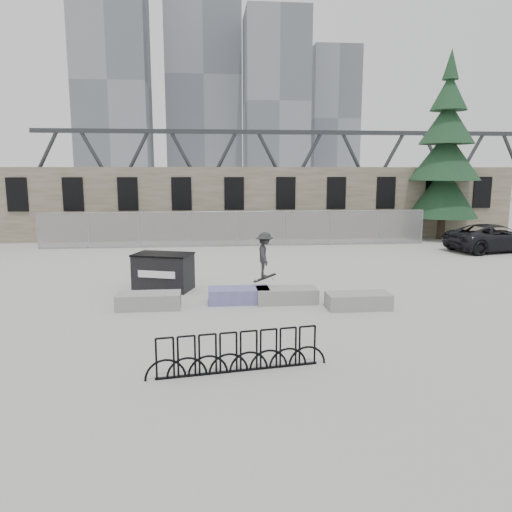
{
  "coord_description": "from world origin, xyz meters",
  "views": [
    {
      "loc": [
        -1.65,
        -15.79,
        4.34
      ],
      "look_at": [
        0.05,
        1.68,
        1.3
      ],
      "focal_mm": 35.0,
      "sensor_mm": 36.0,
      "label": 1
    }
  ],
  "objects_px": {
    "planter_far_left": "(149,300)",
    "planter_center_left": "(239,295)",
    "skateboarder": "(265,255)",
    "suv": "(494,238)",
    "planter_offset": "(358,300)",
    "bike_rack": "(239,352)",
    "dumpster": "(163,272)",
    "planter_center_right": "(287,295)",
    "spruce_tree": "(445,158)"
  },
  "relations": [
    {
      "from": "planter_far_left",
      "to": "planter_center_left",
      "type": "relative_size",
      "value": 1.0
    },
    {
      "from": "planter_far_left",
      "to": "skateboarder",
      "type": "xyz_separation_m",
      "value": [
        3.81,
        0.88,
        1.24
      ]
    },
    {
      "from": "planter_far_left",
      "to": "suv",
      "type": "bearing_deg",
      "value": 29.27
    },
    {
      "from": "planter_center_left",
      "to": "skateboarder",
      "type": "height_order",
      "value": "skateboarder"
    },
    {
      "from": "planter_center_left",
      "to": "planter_offset",
      "type": "bearing_deg",
      "value": -15.98
    },
    {
      "from": "bike_rack",
      "to": "planter_offset",
      "type": "bearing_deg",
      "value": 48.69
    },
    {
      "from": "planter_far_left",
      "to": "dumpster",
      "type": "distance_m",
      "value": 2.51
    },
    {
      "from": "planter_far_left",
      "to": "planter_center_right",
      "type": "relative_size",
      "value": 1.0
    },
    {
      "from": "dumpster",
      "to": "planter_offset",
      "type": "bearing_deg",
      "value": -7.86
    },
    {
      "from": "planter_center_left",
      "to": "spruce_tree",
      "type": "xyz_separation_m",
      "value": [
        13.75,
        14.15,
        4.79
      ]
    },
    {
      "from": "planter_center_right",
      "to": "dumpster",
      "type": "height_order",
      "value": "dumpster"
    },
    {
      "from": "planter_center_left",
      "to": "dumpster",
      "type": "bearing_deg",
      "value": 141.85
    },
    {
      "from": "bike_rack",
      "to": "spruce_tree",
      "type": "distance_m",
      "value": 24.81
    },
    {
      "from": "planter_center_right",
      "to": "planter_offset",
      "type": "height_order",
      "value": "same"
    },
    {
      "from": "planter_center_left",
      "to": "planter_offset",
      "type": "height_order",
      "value": "same"
    },
    {
      "from": "planter_center_right",
      "to": "skateboarder",
      "type": "relative_size",
      "value": 1.17
    },
    {
      "from": "planter_far_left",
      "to": "spruce_tree",
      "type": "relative_size",
      "value": 0.17
    },
    {
      "from": "planter_center_left",
      "to": "dumpster",
      "type": "relative_size",
      "value": 0.86
    },
    {
      "from": "planter_center_right",
      "to": "planter_offset",
      "type": "relative_size",
      "value": 1.0
    },
    {
      "from": "spruce_tree",
      "to": "suv",
      "type": "bearing_deg",
      "value": -82.53
    },
    {
      "from": "planter_center_right",
      "to": "dumpster",
      "type": "bearing_deg",
      "value": 152.36
    },
    {
      "from": "planter_far_left",
      "to": "spruce_tree",
      "type": "distance_m",
      "value": 22.62
    },
    {
      "from": "planter_center_right",
      "to": "spruce_tree",
      "type": "height_order",
      "value": "spruce_tree"
    },
    {
      "from": "planter_offset",
      "to": "suv",
      "type": "relative_size",
      "value": 0.38
    },
    {
      "from": "spruce_tree",
      "to": "planter_center_right",
      "type": "bearing_deg",
      "value": -130.39
    },
    {
      "from": "suv",
      "to": "skateboarder",
      "type": "distance_m",
      "value": 16.1
    },
    {
      "from": "planter_offset",
      "to": "skateboarder",
      "type": "bearing_deg",
      "value": 151.18
    },
    {
      "from": "suv",
      "to": "skateboarder",
      "type": "bearing_deg",
      "value": 111.66
    },
    {
      "from": "planter_offset",
      "to": "bike_rack",
      "type": "xyz_separation_m",
      "value": [
        -4.09,
        -4.65,
        0.17
      ]
    },
    {
      "from": "planter_offset",
      "to": "suv",
      "type": "bearing_deg",
      "value": 44.15
    },
    {
      "from": "bike_rack",
      "to": "skateboarder",
      "type": "height_order",
      "value": "skateboarder"
    },
    {
      "from": "planter_offset",
      "to": "bike_rack",
      "type": "height_order",
      "value": "bike_rack"
    },
    {
      "from": "suv",
      "to": "dumpster",
      "type": "bearing_deg",
      "value": 101.5
    },
    {
      "from": "planter_far_left",
      "to": "dumpster",
      "type": "height_order",
      "value": "dumpster"
    },
    {
      "from": "planter_center_left",
      "to": "bike_rack",
      "type": "bearing_deg",
      "value": -93.6
    },
    {
      "from": "planter_center_left",
      "to": "dumpster",
      "type": "xyz_separation_m",
      "value": [
        -2.62,
        2.06,
        0.41
      ]
    },
    {
      "from": "spruce_tree",
      "to": "skateboarder",
      "type": "relative_size",
      "value": 6.74
    },
    {
      "from": "dumpster",
      "to": "suv",
      "type": "relative_size",
      "value": 0.44
    },
    {
      "from": "dumpster",
      "to": "suv",
      "type": "distance_m",
      "value": 18.48
    },
    {
      "from": "planter_far_left",
      "to": "dumpster",
      "type": "relative_size",
      "value": 0.86
    },
    {
      "from": "planter_offset",
      "to": "skateboarder",
      "type": "height_order",
      "value": "skateboarder"
    },
    {
      "from": "planter_offset",
      "to": "dumpster",
      "type": "relative_size",
      "value": 0.86
    },
    {
      "from": "planter_far_left",
      "to": "dumpster",
      "type": "bearing_deg",
      "value": 83.84
    },
    {
      "from": "planter_far_left",
      "to": "spruce_tree",
      "type": "height_order",
      "value": "spruce_tree"
    },
    {
      "from": "planter_center_left",
      "to": "planter_offset",
      "type": "xyz_separation_m",
      "value": [
        3.73,
        -1.07,
        0.0
      ]
    },
    {
      "from": "planter_far_left",
      "to": "planter_center_right",
      "type": "xyz_separation_m",
      "value": [
        4.47,
        0.26,
        0.0
      ]
    },
    {
      "from": "planter_center_left",
      "to": "planter_far_left",
      "type": "bearing_deg",
      "value": -172.02
    },
    {
      "from": "planter_center_left",
      "to": "skateboarder",
      "type": "bearing_deg",
      "value": 27.42
    },
    {
      "from": "planter_center_left",
      "to": "suv",
      "type": "bearing_deg",
      "value": 32.81
    },
    {
      "from": "planter_offset",
      "to": "spruce_tree",
      "type": "bearing_deg",
      "value": 56.65
    }
  ]
}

